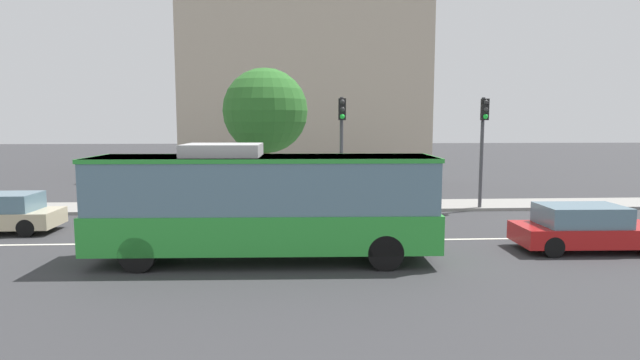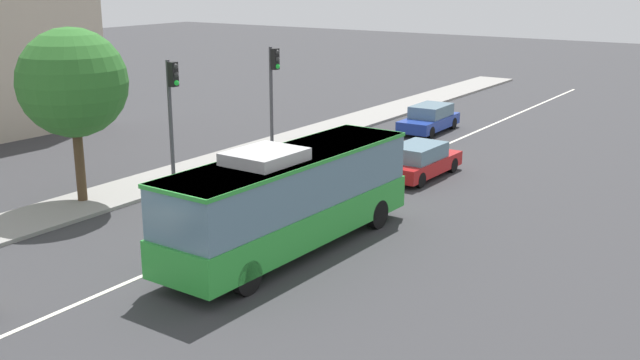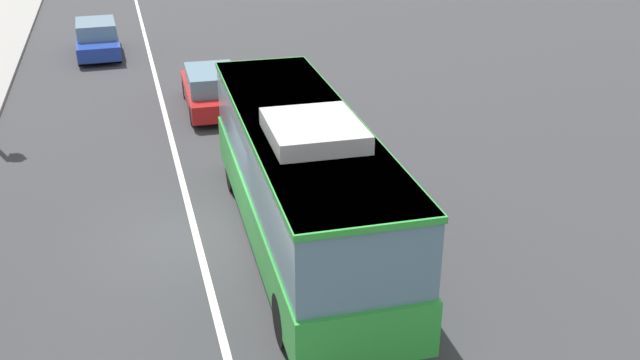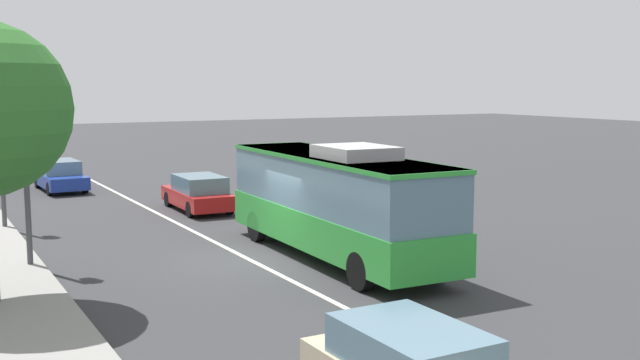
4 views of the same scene
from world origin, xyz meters
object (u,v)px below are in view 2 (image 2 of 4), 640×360
Objects in this scene: sedan_blue at (430,119)px; street_tree_kerbside_left at (73,83)px; traffic_light_mid_block at (273,82)px; traffic_light_near_corner at (172,102)px; sedan_red at (420,161)px; transit_bus at (290,195)px.

sedan_blue is 0.69× the size of street_tree_kerbside_left.
street_tree_kerbside_left reaches higher than traffic_light_mid_block.
sedan_red is at bearing 45.21° from traffic_light_near_corner.
sedan_red is at bearing 22.00° from sedan_blue.
transit_bus is 9.89m from street_tree_kerbside_left.
transit_bus is 19.59m from sedan_blue.
street_tree_kerbside_left is (-19.47, 5.00, 3.87)m from sedan_blue.
sedan_red is at bearing 10.61° from traffic_light_mid_block.
traffic_light_mid_block is (-0.63, 7.32, 2.84)m from sedan_red.
transit_bus is 10.24m from sedan_red.
sedan_red is 14.34m from street_tree_kerbside_left.
traffic_light_near_corner is at bearing 70.58° from transit_bus.
transit_bus is 1.52× the size of street_tree_kerbside_left.
sedan_blue is (19.04, 4.49, -1.09)m from transit_bus.
traffic_light_near_corner is at bearing -13.95° from sedan_blue.
street_tree_kerbside_left reaches higher than sedan_red.
traffic_light_near_corner reaches higher than transit_bus.
traffic_light_near_corner is 1.00× the size of traffic_light_mid_block.
traffic_light_mid_block reaches higher than sedan_blue.
traffic_light_mid_block is 10.13m from street_tree_kerbside_left.
traffic_light_near_corner is at bearing -84.87° from traffic_light_mid_block.
sedan_red is (10.16, 0.62, -1.09)m from transit_bus.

